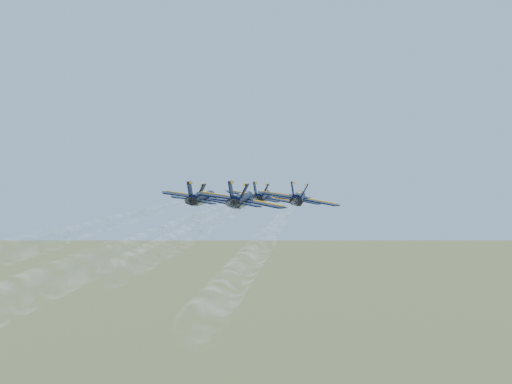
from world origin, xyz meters
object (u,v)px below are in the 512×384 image
(jet_right, at_px, (299,198))
(jet_left, at_px, (202,198))
(jet_slot, at_px, (242,199))
(jet_lead, at_px, (263,196))

(jet_right, bearing_deg, jet_left, -178.09)
(jet_right, bearing_deg, jet_slot, -126.54)
(jet_lead, xyz_separation_m, jet_slot, (4.39, -23.08, 0.00))
(jet_lead, bearing_deg, jet_slot, -92.16)
(jet_right, distance_m, jet_slot, 14.77)
(jet_left, relative_size, jet_right, 1.00)
(jet_lead, xyz_separation_m, jet_left, (-7.02, -14.13, 0.00))
(jet_lead, xyz_separation_m, jet_right, (10.31, -9.54, 0.00))
(jet_left, bearing_deg, jet_slot, -51.04)
(jet_left, bearing_deg, jet_lead, 50.67)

